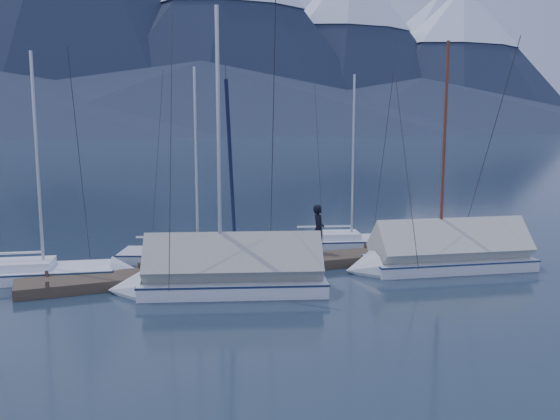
% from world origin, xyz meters
% --- Properties ---
extents(ground, '(1000.00, 1000.00, 0.00)m').
position_xyz_m(ground, '(0.00, 0.00, 0.00)').
color(ground, black).
rests_on(ground, ground).
extents(mountain_range, '(877.00, 584.00, 150.50)m').
position_xyz_m(mountain_range, '(4.12, 370.45, 58.65)').
color(mountain_range, '#475675').
rests_on(mountain_range, ground).
extents(dock, '(18.00, 1.50, 0.54)m').
position_xyz_m(dock, '(0.00, 2.00, 0.11)').
color(dock, '#382D23').
rests_on(dock, ground).
extents(mooring_posts, '(15.12, 1.52, 0.35)m').
position_xyz_m(mooring_posts, '(-0.50, 2.00, 0.35)').
color(mooring_posts, '#382D23').
rests_on(mooring_posts, ground).
extents(sailboat_open_left, '(6.61, 3.13, 8.44)m').
position_xyz_m(sailboat_open_left, '(-7.65, 3.64, 0.15)').
color(sailboat_open_left, white).
rests_on(sailboat_open_left, ground).
extents(sailboat_open_mid, '(6.35, 4.03, 8.15)m').
position_xyz_m(sailboat_open_mid, '(-2.09, 4.24, 0.14)').
color(sailboat_open_mid, silver).
rests_on(sailboat_open_mid, ground).
extents(sailboat_open_right, '(6.33, 3.41, 8.06)m').
position_xyz_m(sailboat_open_right, '(4.75, 4.37, 0.14)').
color(sailboat_open_right, white).
rests_on(sailboat_open_right, ground).
extents(sailboat_covered_near, '(7.27, 3.46, 9.09)m').
position_xyz_m(sailboat_covered_near, '(5.30, -0.18, 0.45)').
color(sailboat_covered_near, silver).
rests_on(sailboat_covered_near, ground).
extents(sailboat_covered_far, '(7.21, 4.08, 9.70)m').
position_xyz_m(sailboat_covered_far, '(-2.99, 0.01, 0.47)').
color(sailboat_covered_far, silver).
rests_on(sailboat_covered_far, ground).
extents(person, '(0.64, 0.80, 1.90)m').
position_xyz_m(person, '(1.77, 2.45, 1.29)').
color(person, black).
rests_on(person, dock).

